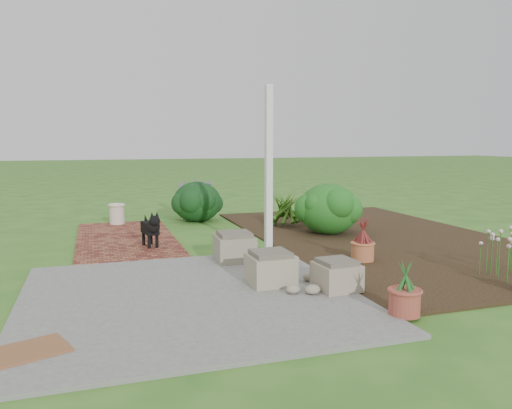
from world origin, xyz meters
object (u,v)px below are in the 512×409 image
object	(u,v)px
cream_ceramic_urn	(117,214)
evergreen_shrub	(329,208)
stone_trough_near	(270,270)
black_dog	(151,227)

from	to	relation	value
cream_ceramic_urn	evergreen_shrub	size ratio (longest dim) A/B	0.36
evergreen_shrub	stone_trough_near	bearing A→B (deg)	-127.40
black_dog	evergreen_shrub	xyz separation A→B (m)	(3.18, 0.26, 0.14)
black_dog	evergreen_shrub	world-z (taller)	evergreen_shrub
stone_trough_near	evergreen_shrub	world-z (taller)	evergreen_shrub
black_dog	cream_ceramic_urn	xyz separation A→B (m)	(-0.40, 2.41, -0.12)
cream_ceramic_urn	evergreen_shrub	distance (m)	4.19
black_dog	cream_ceramic_urn	world-z (taller)	black_dog
black_dog	cream_ceramic_urn	bearing A→B (deg)	87.92
stone_trough_near	black_dog	world-z (taller)	black_dog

